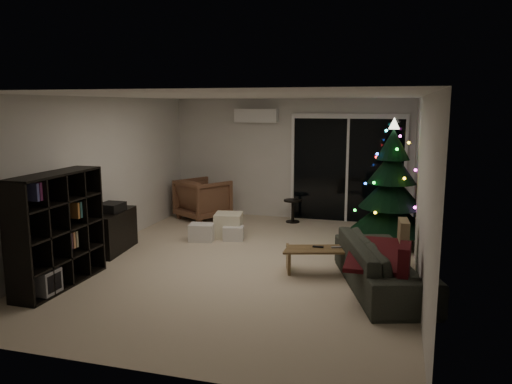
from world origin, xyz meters
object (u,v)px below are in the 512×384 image
at_px(armchair, 203,199).
at_px(coffee_table, 328,261).
at_px(media_cabinet, 113,232).
at_px(sofa, 383,265).
at_px(christmas_tree, 391,182).
at_px(bookshelf, 46,229).

height_order(armchair, coffee_table, armchair).
bearing_deg(armchair, media_cabinet, 109.80).
relative_size(sofa, christmas_tree, 1.01).
bearing_deg(sofa, media_cabinet, 65.65).
relative_size(bookshelf, media_cabinet, 1.42).
bearing_deg(sofa, christmas_tree, -18.55).
bearing_deg(christmas_tree, coffee_table, -113.27).
xyz_separation_m(bookshelf, media_cabinet, (0.00, 1.58, -0.42)).
height_order(media_cabinet, coffee_table, media_cabinet).
bearing_deg(bookshelf, media_cabinet, 110.92).
bearing_deg(armchair, bookshelf, 114.10).
distance_m(media_cabinet, armchair, 2.67).
height_order(sofa, christmas_tree, christmas_tree).
xyz_separation_m(armchair, coffee_table, (3.01, -2.79, -0.23)).
bearing_deg(armchair, coffee_table, 168.58).
relative_size(bookshelf, armchair, 1.63).
distance_m(media_cabinet, sofa, 4.33).
bearing_deg(media_cabinet, sofa, -13.02).
relative_size(media_cabinet, armchair, 1.15).
bearing_deg(armchair, sofa, 171.61).
bearing_deg(bookshelf, coffee_table, 42.43).
distance_m(armchair, coffee_table, 4.11).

